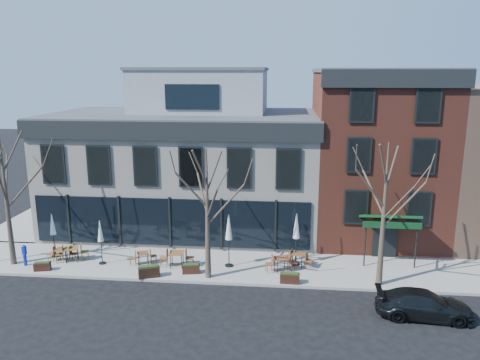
# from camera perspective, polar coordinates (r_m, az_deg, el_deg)

# --- Properties ---
(ground) EXTENTS (120.00, 120.00, 0.00)m
(ground) POSITION_cam_1_polar(r_m,az_deg,el_deg) (29.99, -8.37, -8.53)
(ground) COLOR black
(ground) RESTS_ON ground
(sidewalk_front) EXTENTS (33.50, 4.70, 0.15)m
(sidewalk_front) POSITION_cam_1_polar(r_m,az_deg,el_deg) (27.41, -2.75, -10.36)
(sidewalk_front) COLOR gray
(sidewalk_front) RESTS_ON ground
(sidewalk_side) EXTENTS (4.50, 12.00, 0.15)m
(sidewalk_side) POSITION_cam_1_polar(r_m,az_deg,el_deg) (39.27, -22.40, -4.05)
(sidewalk_side) COLOR gray
(sidewalk_side) RESTS_ON ground
(corner_building) EXTENTS (18.39, 10.39, 11.10)m
(corner_building) POSITION_cam_1_polar(r_m,az_deg,el_deg) (33.42, -6.44, 2.22)
(corner_building) COLOR silver
(corner_building) RESTS_ON ground
(red_brick_building) EXTENTS (8.20, 11.78, 11.18)m
(red_brick_building) POSITION_cam_1_polar(r_m,az_deg,el_deg) (33.00, 16.05, 3.26)
(red_brick_building) COLOR brown
(red_brick_building) RESTS_ON ground
(tree_corner) EXTENTS (3.93, 3.98, 7.92)m
(tree_corner) POSITION_cam_1_polar(r_m,az_deg,el_deg) (29.19, -26.62, -1.65)
(tree_corner) COLOR #382B21
(tree_corner) RESTS_ON sidewalk_front
(tree_mid) EXTENTS (3.50, 3.55, 7.04)m
(tree_mid) POSITION_cam_1_polar(r_m,az_deg,el_deg) (24.53, -3.99, -3.96)
(tree_mid) COLOR #382B21
(tree_mid) RESTS_ON sidewalk_front
(tree_right) EXTENTS (3.72, 3.77, 7.48)m
(tree_right) POSITION_cam_1_polar(r_m,az_deg,el_deg) (24.66, 17.16, -3.89)
(tree_right) COLOR #382B21
(tree_right) RESTS_ON sidewalk_front
(parked_sedan) EXTENTS (4.40, 2.02, 1.25)m
(parked_sedan) POSITION_cam_1_polar(r_m,az_deg,el_deg) (23.57, 21.51, -13.93)
(parked_sedan) COLOR black
(parked_sedan) RESTS_ON ground
(call_box) EXTENTS (0.25, 0.25, 1.26)m
(call_box) POSITION_cam_1_polar(r_m,az_deg,el_deg) (29.61, -24.78, -8.23)
(call_box) COLOR #0D1CB2
(call_box) RESTS_ON sidewalk_front
(cafe_set_0) EXTENTS (1.92, 1.12, 0.99)m
(cafe_set_0) POSITION_cam_1_polar(r_m,az_deg,el_deg) (29.31, -19.79, -8.32)
(cafe_set_0) COLOR brown
(cafe_set_0) RESTS_ON sidewalk_front
(cafe_set_1) EXTENTS (1.77, 0.75, 0.92)m
(cafe_set_1) POSITION_cam_1_polar(r_m,az_deg,el_deg) (29.50, -20.82, -8.35)
(cafe_set_1) COLOR brown
(cafe_set_1) RESTS_ON sidewalk_front
(cafe_set_2) EXTENTS (1.60, 1.00, 0.83)m
(cafe_set_2) POSITION_cam_1_polar(r_m,az_deg,el_deg) (27.80, -11.72, -9.16)
(cafe_set_2) COLOR brown
(cafe_set_2) RESTS_ON sidewalk_front
(cafe_set_3) EXTENTS (2.01, 0.86, 1.05)m
(cafe_set_3) POSITION_cam_1_polar(r_m,az_deg,el_deg) (27.10, -7.72, -9.34)
(cafe_set_3) COLOR brown
(cafe_set_3) RESTS_ON sidewalk_front
(cafe_set_4) EXTENTS (1.86, 0.96, 0.96)m
(cafe_set_4) POSITION_cam_1_polar(r_m,az_deg,el_deg) (26.40, 5.05, -10.00)
(cafe_set_4) COLOR brown
(cafe_set_4) RESTS_ON sidewalk_front
(cafe_set_5) EXTENTS (1.75, 1.11, 0.91)m
(cafe_set_5) POSITION_cam_1_polar(r_m,az_deg,el_deg) (27.16, 7.20, -9.43)
(cafe_set_5) COLOR brown
(cafe_set_5) RESTS_ON sidewalk_front
(umbrella_0) EXTENTS (0.43, 0.43, 2.66)m
(umbrella_0) POSITION_cam_1_polar(r_m,az_deg,el_deg) (29.90, -21.88, -5.30)
(umbrella_0) COLOR black
(umbrella_0) RESTS_ON sidewalk_front
(umbrella_1) EXTENTS (0.42, 0.42, 2.60)m
(umbrella_1) POSITION_cam_1_polar(r_m,az_deg,el_deg) (27.92, -16.66, -6.26)
(umbrella_1) COLOR black
(umbrella_1) RESTS_ON sidewalk_front
(umbrella_3) EXTENTS (0.49, 0.49, 3.07)m
(umbrella_3) POSITION_cam_1_polar(r_m,az_deg,el_deg) (26.34, -1.37, -6.10)
(umbrella_3) COLOR black
(umbrella_3) RESTS_ON sidewalk_front
(umbrella_4) EXTENTS (0.49, 0.49, 3.06)m
(umbrella_4) POSITION_cam_1_polar(r_m,az_deg,el_deg) (26.73, 6.88, -5.93)
(umbrella_4) COLOR black
(umbrella_4) RESTS_ON sidewalk_front
(planter_0) EXTENTS (0.94, 0.55, 0.49)m
(planter_0) POSITION_cam_1_polar(r_m,az_deg,el_deg) (28.67, -22.95, -9.66)
(planter_0) COLOR black
(planter_0) RESTS_ON sidewalk_front
(planter_1) EXTENTS (1.23, 0.82, 0.64)m
(planter_1) POSITION_cam_1_polar(r_m,az_deg,el_deg) (26.13, -11.03, -10.88)
(planter_1) COLOR black
(planter_1) RESTS_ON sidewalk_front
(planter_2) EXTENTS (1.00, 0.54, 0.53)m
(planter_2) POSITION_cam_1_polar(r_m,az_deg,el_deg) (26.26, -5.98, -10.69)
(planter_2) COLOR black
(planter_2) RESTS_ON sidewalk_front
(planter_3) EXTENTS (1.03, 0.45, 0.57)m
(planter_3) POSITION_cam_1_polar(r_m,az_deg,el_deg) (25.14, 6.10, -11.78)
(planter_3) COLOR black
(planter_3) RESTS_ON sidewalk_front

